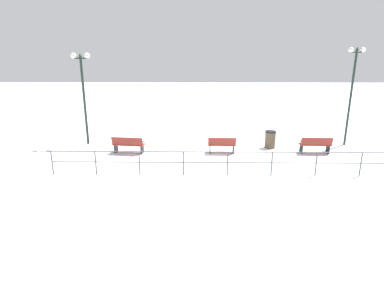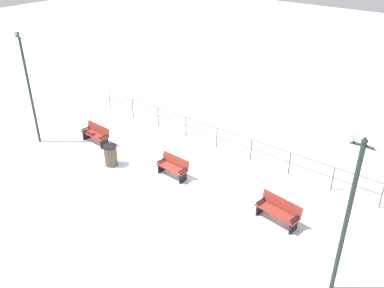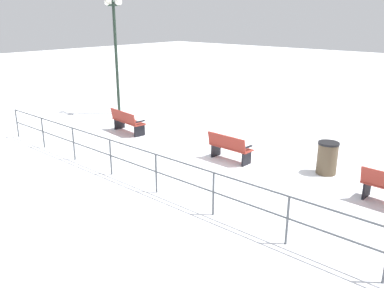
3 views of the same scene
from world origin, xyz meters
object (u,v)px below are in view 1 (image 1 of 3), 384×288
lamppost_middle (83,82)px  lamppost_near (353,81)px  bench_second (222,145)px  bench_third (128,144)px  trash_bin (270,139)px  bench_nearest (315,145)px

lamppost_middle → lamppost_near: bearing=-90.0°
bench_second → bench_third: bearing=92.7°
bench_third → trash_bin: bearing=-74.6°
bench_second → lamppost_middle: lamppost_middle is taller
bench_third → bench_second: bearing=-81.9°
lamppost_middle → bench_nearest: bearing=-97.6°
bench_nearest → bench_second: bearing=92.7°
bench_nearest → bench_third: bearing=92.7°
bench_nearest → lamppost_middle: (1.59, 11.88, 2.93)m
lamppost_near → bench_nearest: bearing=126.1°
bench_nearest → bench_second: size_ratio=1.11×
bench_third → lamppost_near: 11.98m
lamppost_near → lamppost_middle: (-0.00, 14.06, -0.06)m
lamppost_near → bench_third: bearing=98.4°
bench_nearest → lamppost_near: bearing=-51.8°
bench_third → trash_bin: 7.33m
trash_bin → lamppost_middle: bearing=86.1°
bench_second → trash_bin: size_ratio=1.52×
bench_second → lamppost_middle: 7.99m
bench_second → lamppost_near: 7.63m
bench_second → bench_nearest: bearing=-87.4°
lamppost_middle → bench_third: bearing=-123.2°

